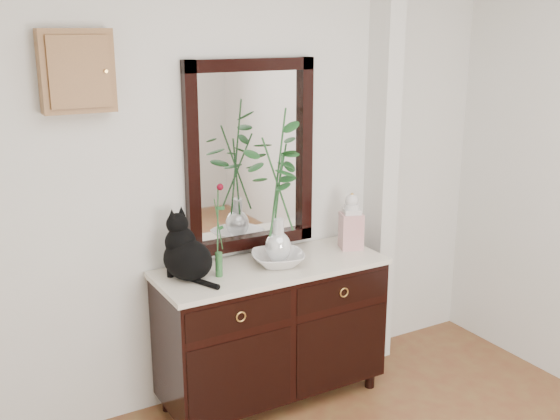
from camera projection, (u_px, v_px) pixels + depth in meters
wall_back at (235, 173)px, 3.75m from camera, size 3.60×0.04×2.70m
pilaster at (382, 159)px, 4.16m from camera, size 0.12×0.20×2.70m
sideboard at (272, 326)px, 3.82m from camera, size 1.33×0.52×0.82m
wall_mirror at (251, 156)px, 3.76m from camera, size 0.80×0.06×1.10m
key_cabinet at (77, 71)px, 3.15m from camera, size 0.35×0.10×0.40m
cat at (187, 247)px, 3.47m from camera, size 0.36×0.39×0.36m
lotus_bowl at (278, 259)px, 3.71m from camera, size 0.38×0.38×0.07m
vase_branches at (278, 186)px, 3.60m from camera, size 0.56×0.56×0.88m
bud_vase_rose at (218, 230)px, 3.48m from camera, size 0.07×0.07×0.53m
ginger_jar at (351, 220)px, 3.97m from camera, size 0.17×0.17×0.35m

